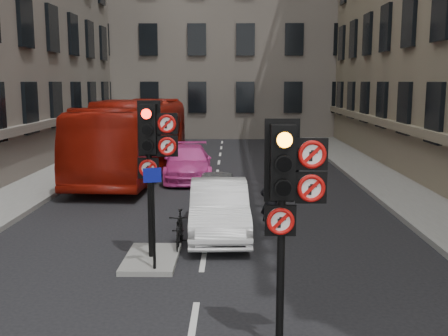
{
  "coord_description": "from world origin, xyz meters",
  "views": [
    {
      "loc": [
        0.65,
        -6.59,
        4.11
      ],
      "look_at": [
        0.52,
        2.55,
        2.6
      ],
      "focal_mm": 42.0,
      "sensor_mm": 36.0,
      "label": 1
    }
  ],
  "objects_px": {
    "motorcycle": "(179,230)",
    "info_sign": "(153,204)",
    "signal_far": "(153,145)",
    "signal_near": "(288,187)",
    "car_white": "(219,208)",
    "car_silver": "(216,192)",
    "car_pink": "(188,163)",
    "bus_red": "(135,137)",
    "motorcyclist": "(271,202)"
  },
  "relations": [
    {
      "from": "car_white",
      "to": "motorcycle",
      "type": "bearing_deg",
      "value": -131.49
    },
    {
      "from": "motorcycle",
      "to": "signal_far",
      "type": "bearing_deg",
      "value": -115.89
    },
    {
      "from": "bus_red",
      "to": "motorcycle",
      "type": "relative_size",
      "value": 7.7
    },
    {
      "from": "signal_far",
      "to": "motorcycle",
      "type": "relative_size",
      "value": 2.31
    },
    {
      "from": "car_white",
      "to": "motorcycle",
      "type": "distance_m",
      "value": 1.55
    },
    {
      "from": "info_sign",
      "to": "car_white",
      "type": "bearing_deg",
      "value": 49.2
    },
    {
      "from": "signal_near",
      "to": "motorcyclist",
      "type": "distance_m",
      "value": 6.73
    },
    {
      "from": "car_silver",
      "to": "signal_far",
      "type": "bearing_deg",
      "value": -105.49
    },
    {
      "from": "motorcycle",
      "to": "info_sign",
      "type": "height_order",
      "value": "info_sign"
    },
    {
      "from": "motorcycle",
      "to": "bus_red",
      "type": "bearing_deg",
      "value": 105.05
    },
    {
      "from": "car_white",
      "to": "bus_red",
      "type": "bearing_deg",
      "value": 110.46
    },
    {
      "from": "car_pink",
      "to": "signal_near",
      "type": "bearing_deg",
      "value": -83.3
    },
    {
      "from": "signal_near",
      "to": "car_pink",
      "type": "bearing_deg",
      "value": 100.58
    },
    {
      "from": "car_pink",
      "to": "motorcyclist",
      "type": "xyz_separation_m",
      "value": [
        2.94,
        -7.9,
        0.13
      ]
    },
    {
      "from": "car_pink",
      "to": "bus_red",
      "type": "relative_size",
      "value": 0.41
    },
    {
      "from": "car_white",
      "to": "motorcycle",
      "type": "relative_size",
      "value": 2.84
    },
    {
      "from": "signal_near",
      "to": "motorcycle",
      "type": "height_order",
      "value": "signal_near"
    },
    {
      "from": "signal_near",
      "to": "bus_red",
      "type": "xyz_separation_m",
      "value": [
        -5.12,
        15.54,
        -0.92
      ]
    },
    {
      "from": "car_pink",
      "to": "motorcycle",
      "type": "xyz_separation_m",
      "value": [
        0.56,
        -9.38,
        -0.24
      ]
    },
    {
      "from": "motorcyclist",
      "to": "bus_red",
      "type": "bearing_deg",
      "value": -67.8
    },
    {
      "from": "bus_red",
      "to": "motorcyclist",
      "type": "distance_m",
      "value": 10.56
    },
    {
      "from": "bus_red",
      "to": "motorcyclist",
      "type": "height_order",
      "value": "bus_red"
    },
    {
      "from": "car_white",
      "to": "car_pink",
      "type": "relative_size",
      "value": 0.91
    },
    {
      "from": "bus_red",
      "to": "motorcycle",
      "type": "height_order",
      "value": "bus_red"
    },
    {
      "from": "car_white",
      "to": "signal_near",
      "type": "bearing_deg",
      "value": -81.77
    },
    {
      "from": "car_silver",
      "to": "car_pink",
      "type": "relative_size",
      "value": 0.77
    },
    {
      "from": "car_silver",
      "to": "car_pink",
      "type": "bearing_deg",
      "value": 103.44
    },
    {
      "from": "motorcycle",
      "to": "info_sign",
      "type": "xyz_separation_m",
      "value": [
        -0.36,
        -1.82,
        1.08
      ]
    },
    {
      "from": "signal_far",
      "to": "bus_red",
      "type": "relative_size",
      "value": 0.3
    },
    {
      "from": "bus_red",
      "to": "info_sign",
      "type": "distance_m",
      "value": 12.63
    },
    {
      "from": "signal_far",
      "to": "car_white",
      "type": "height_order",
      "value": "signal_far"
    },
    {
      "from": "motorcycle",
      "to": "motorcyclist",
      "type": "relative_size",
      "value": 0.93
    },
    {
      "from": "car_white",
      "to": "info_sign",
      "type": "xyz_separation_m",
      "value": [
        -1.32,
        -3.0,
        0.83
      ]
    },
    {
      "from": "signal_near",
      "to": "car_white",
      "type": "height_order",
      "value": "signal_near"
    },
    {
      "from": "car_silver",
      "to": "bus_red",
      "type": "bearing_deg",
      "value": 118.92
    },
    {
      "from": "signal_near",
      "to": "info_sign",
      "type": "height_order",
      "value": "signal_near"
    },
    {
      "from": "car_silver",
      "to": "car_pink",
      "type": "xyz_separation_m",
      "value": [
        -1.37,
        5.73,
        0.07
      ]
    },
    {
      "from": "signal_far",
      "to": "car_white",
      "type": "xyz_separation_m",
      "value": [
        1.43,
        2.19,
        -1.98
      ]
    },
    {
      "from": "car_white",
      "to": "bus_red",
      "type": "height_order",
      "value": "bus_red"
    },
    {
      "from": "motorcycle",
      "to": "car_pink",
      "type": "bearing_deg",
      "value": 92.59
    },
    {
      "from": "car_silver",
      "to": "info_sign",
      "type": "distance_m",
      "value": 5.67
    },
    {
      "from": "motorcyclist",
      "to": "signal_far",
      "type": "bearing_deg",
      "value": 32.61
    },
    {
      "from": "car_white",
      "to": "bus_red",
      "type": "relative_size",
      "value": 0.37
    },
    {
      "from": "car_white",
      "to": "motorcyclist",
      "type": "bearing_deg",
      "value": 9.39
    },
    {
      "from": "signal_near",
      "to": "info_sign",
      "type": "distance_m",
      "value": 4.18
    },
    {
      "from": "signal_near",
      "to": "motorcyclist",
      "type": "bearing_deg",
      "value": 87.77
    },
    {
      "from": "info_sign",
      "to": "signal_far",
      "type": "bearing_deg",
      "value": 80.49
    },
    {
      "from": "signal_far",
      "to": "motorcyclist",
      "type": "bearing_deg",
      "value": 41.12
    },
    {
      "from": "car_pink",
      "to": "bus_red",
      "type": "bearing_deg",
      "value": 150.72
    },
    {
      "from": "signal_far",
      "to": "info_sign",
      "type": "height_order",
      "value": "signal_far"
    }
  ]
}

